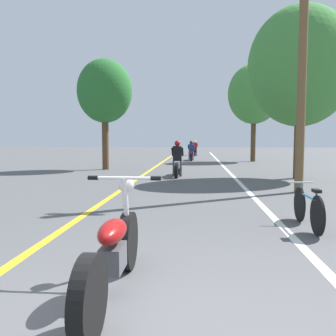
{
  "coord_description": "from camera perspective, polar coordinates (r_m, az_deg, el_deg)",
  "views": [
    {
      "loc": [
        0.5,
        -2.68,
        1.49
      ],
      "look_at": [
        -0.08,
        4.52,
        0.9
      ],
      "focal_mm": 38.0,
      "sensor_mm": 36.0,
      "label": 1
    }
  ],
  "objects": [
    {
      "name": "ground_plane",
      "position": [
        3.1,
        -5.65,
        -24.09
      ],
      "size": [
        120.0,
        120.0,
        0.0
      ],
      "primitive_type": "plane",
      "color": "#515154"
    },
    {
      "name": "roadside_tree_right_near",
      "position": [
        14.49,
        20.49,
        14.99
      ],
      "size": [
        3.85,
        3.47,
        6.38
      ],
      "color": "#513A23",
      "rests_on": "ground"
    },
    {
      "name": "utility_pole",
      "position": [
        10.77,
        20.79,
        16.83
      ],
      "size": [
        1.1,
        0.24,
        7.44
      ],
      "color": "brown",
      "rests_on": "ground"
    },
    {
      "name": "roadside_tree_left",
      "position": [
        17.72,
        -10.12,
        11.97
      ],
      "size": [
        2.65,
        2.39,
        5.32
      ],
      "color": "#513A23",
      "rests_on": "ground"
    },
    {
      "name": "roadside_tree_right_far",
      "position": [
        24.3,
        13.64,
        11.43
      ],
      "size": [
        3.39,
        3.05,
        6.37
      ],
      "color": "#513A23",
      "rests_on": "ground"
    },
    {
      "name": "motorcycle_foreground",
      "position": [
        3.49,
        -8.7,
        -13.11
      ],
      "size": [
        0.8,
        2.15,
        1.1
      ],
      "color": "black",
      "rests_on": "ground"
    },
    {
      "name": "lane_stripe_edge",
      "position": [
        15.34,
        10.07,
        -0.94
      ],
      "size": [
        0.14,
        48.0,
        0.01
      ],
      "primitive_type": "cube",
      "color": "white",
      "rests_on": "ground"
    },
    {
      "name": "motorcycle_rider_mid",
      "position": [
        24.59,
        3.74,
        2.44
      ],
      "size": [
        0.5,
        2.13,
        1.37
      ],
      "color": "black",
      "rests_on": "ground"
    },
    {
      "name": "motorcycle_rider_far",
      "position": [
        31.67,
        4.35,
        2.91
      ],
      "size": [
        0.5,
        2.05,
        1.36
      ],
      "color": "black",
      "rests_on": "ground"
    },
    {
      "name": "motorcycle_rider_lead",
      "position": [
        14.17,
        1.5,
        0.84
      ],
      "size": [
        0.5,
        2.01,
        1.43
      ],
      "color": "black",
      "rests_on": "ground"
    },
    {
      "name": "lane_stripe_center",
      "position": [
        15.43,
        -3.6,
        -0.85
      ],
      "size": [
        0.14,
        48.0,
        0.01
      ],
      "primitive_type": "cube",
      "color": "yellow",
      "rests_on": "ground"
    },
    {
      "name": "bicycle_parked",
      "position": [
        6.4,
        21.54,
        -6.0
      ],
      "size": [
        0.44,
        1.59,
        0.73
      ],
      "color": "black",
      "rests_on": "ground"
    }
  ]
}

